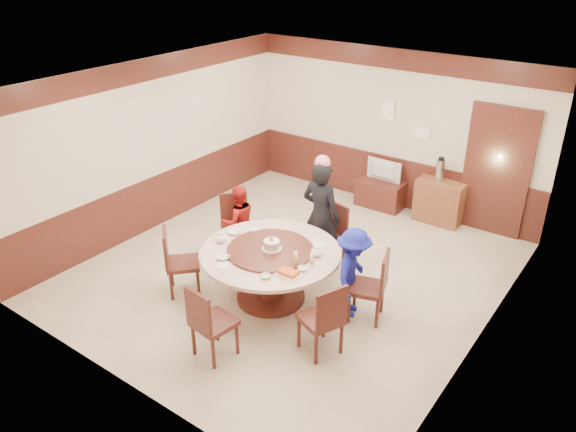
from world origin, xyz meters
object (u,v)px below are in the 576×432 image
Objects in this scene: person_standing at (321,216)px; side_cabinet at (439,202)px; person_red at (238,221)px; birthday_cake at (272,245)px; person_blue at (353,273)px; thermos at (440,170)px; tv_stand at (380,194)px; television at (382,171)px; shrimp_platter at (288,273)px; banquet_table at (270,265)px.

side_cabinet is at bearing -108.99° from person_standing.
birthday_cake is at bearing 91.94° from person_red.
person_blue is 3.21m from thermos.
birthday_cake reaches higher than tv_stand.
person_standing is at bearing 97.61° from television.
thermos is (-0.18, 3.19, 0.33)m from person_blue.
birthday_cake reaches higher than side_cabinet.
person_blue is at bearing -87.84° from side_cabinet.
person_blue is 1.53× the size of side_cabinet.
tv_stand is 1.11m from side_cabinet.
birthday_cake is 0.69× the size of thermos.
tv_stand is at bearing -178.35° from thermos.
television is at bearing -178.44° from side_cabinet.
thermos is at bearing -107.76° from person_standing.
person_blue is at bearing 112.90° from television.
shrimp_platter reaches higher than side_cabinet.
person_standing is 1.97× the size of tv_stand.
shrimp_platter reaches higher than tv_stand.
banquet_table is 6.20× the size of shrimp_platter.
shrimp_platter is at bearing 108.21° from person_standing.
birthday_cake is 0.64m from shrimp_platter.
television is at bearing 92.85° from banquet_table.
person_standing is 1.30m from person_red.
person_blue is 0.88m from shrimp_platter.
person_blue is at bearing 142.79° from person_standing.
shrimp_platter is (0.54, -0.34, 0.24)m from banquet_table.
banquet_table is at bearing 91.06° from person_red.
person_standing is at bearing 86.26° from banquet_table.
shrimp_platter is 3.92m from television.
person_standing reaches higher than side_cabinet.
person_standing is (0.07, 1.11, 0.30)m from banquet_table.
person_blue is 3.22× the size of thermos.
thermos is (0.87, 3.55, 0.41)m from banquet_table.
person_standing reaches higher than birthday_cake.
person_standing is 2.57m from thermos.
birthday_cake is 0.87× the size of shrimp_platter.
person_standing is 2.09× the size of side_cabinet.
thermos is at bearing 76.43° from birthday_cake.
tv_stand is (-0.25, 2.41, -0.59)m from person_standing.
banquet_table is 0.31m from birthday_cake.
person_red is 3.84× the size of shrimp_platter.
person_standing is at bearing -108.07° from thermos.
banquet_table is 4.89× the size of thermos.
television is 1.75× the size of thermos.
person_blue is at bearing 19.12° from banquet_table.
shrimp_platter is (0.53, -0.35, -0.06)m from birthday_cake.
person_standing is at bearing 142.29° from person_red.
television is 1.07m from thermos.
person_standing is 1.45× the size of person_red.
person_red reaches higher than television.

